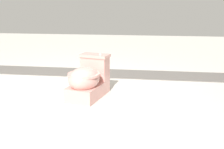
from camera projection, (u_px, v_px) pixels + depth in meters
name	position (u px, v px, depth m)	size (l,w,h in m)	color
ground_plane	(76.00, 98.00, 3.25)	(14.00, 14.00, 0.00)	beige
gravel_strip	(125.00, 74.00, 4.34)	(0.56, 8.00, 0.01)	#605B56
toilet	(88.00, 80.00, 3.23)	(0.70, 0.51, 0.52)	#E09E93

